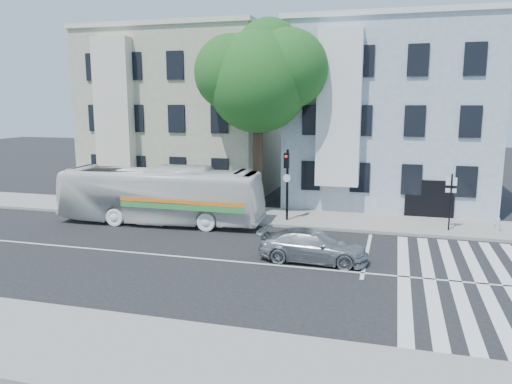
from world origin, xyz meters
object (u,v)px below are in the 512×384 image
at_px(traffic_signal, 287,176).
at_px(fire_hydrant, 498,224).
at_px(sedan, 313,246).
at_px(bus, 161,195).

distance_m(traffic_signal, fire_hydrant, 10.72).
relative_size(sedan, traffic_signal, 1.12).
height_order(bus, fire_hydrant, bus).
relative_size(traffic_signal, fire_hydrant, 5.88).
xyz_separation_m(bus, sedan, (8.89, -4.27, -0.88)).
distance_m(sedan, traffic_signal, 6.85).
xyz_separation_m(sedan, traffic_signal, (-2.43, 6.12, 1.91)).
bearing_deg(fire_hydrant, bus, -171.76).
bearing_deg(sedan, fire_hydrant, -48.91).
bearing_deg(bus, traffic_signal, -77.31).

